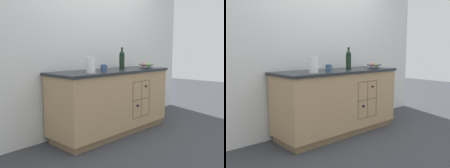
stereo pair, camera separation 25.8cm
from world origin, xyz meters
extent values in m
plane|color=#383A3F|center=(0.00, 0.00, 0.00)|extent=(14.00, 14.00, 0.00)
cube|color=silver|center=(0.00, 0.37, 1.27)|extent=(4.40, 0.06, 2.55)
cube|color=olive|center=(0.00, 0.00, 0.04)|extent=(1.75, 0.54, 0.09)
cube|color=tan|center=(0.00, 0.00, 0.47)|extent=(1.81, 0.60, 0.77)
cube|color=#23282D|center=(0.00, 0.00, 0.87)|extent=(1.85, 0.64, 0.03)
cube|color=olive|center=(0.28, -0.20, 0.48)|extent=(0.38, 0.01, 0.51)
cube|color=olive|center=(0.09, -0.25, 0.48)|extent=(0.02, 0.10, 0.51)
cube|color=olive|center=(0.48, -0.25, 0.48)|extent=(0.02, 0.10, 0.51)
cube|color=olive|center=(0.28, -0.25, 0.23)|extent=(0.38, 0.10, 0.02)
cube|color=olive|center=(0.28, -0.25, 0.48)|extent=(0.38, 0.10, 0.02)
cube|color=olive|center=(0.28, -0.25, 0.74)|extent=(0.38, 0.10, 0.02)
cube|color=olive|center=(0.28, -0.25, 0.48)|extent=(0.02, 0.10, 0.51)
cylinder|color=black|center=(0.19, -0.13, 0.40)|extent=(0.08, 0.21, 0.08)
cylinder|color=black|center=(0.19, -0.28, 0.40)|extent=(0.03, 0.09, 0.03)
cylinder|color=black|center=(0.38, -0.15, 0.66)|extent=(0.08, 0.18, 0.08)
cylinder|color=black|center=(0.38, -0.28, 0.66)|extent=(0.03, 0.08, 0.03)
cylinder|color=#4C5666|center=(0.62, -0.13, 0.90)|extent=(0.10, 0.10, 0.01)
cone|color=#4C5666|center=(0.62, -0.13, 0.93)|extent=(0.21, 0.21, 0.05)
torus|color=#4C5666|center=(0.62, -0.13, 0.94)|extent=(0.22, 0.22, 0.02)
sphere|color=#7FA838|center=(0.61, -0.17, 0.94)|extent=(0.08, 0.08, 0.08)
sphere|color=red|center=(0.59, -0.11, 0.93)|extent=(0.07, 0.07, 0.07)
sphere|color=red|center=(0.66, -0.14, 0.93)|extent=(0.07, 0.07, 0.07)
cylinder|color=white|center=(-0.54, -0.16, 0.99)|extent=(0.11, 0.11, 0.19)
torus|color=white|center=(-0.54, -0.16, 1.08)|extent=(0.11, 0.11, 0.01)
torus|color=white|center=(-0.48, -0.16, 1.00)|extent=(0.11, 0.01, 0.11)
cylinder|color=#385684|center=(-0.22, -0.06, 0.93)|extent=(0.07, 0.07, 0.09)
torus|color=#385684|center=(-0.18, -0.06, 0.94)|extent=(0.07, 0.01, 0.07)
cylinder|color=black|center=(0.18, -0.02, 1.00)|extent=(0.08, 0.08, 0.21)
sphere|color=black|center=(0.18, -0.02, 1.11)|extent=(0.07, 0.07, 0.07)
cylinder|color=black|center=(0.18, -0.02, 1.15)|extent=(0.03, 0.03, 0.09)
cylinder|color=black|center=(0.18, -0.02, 1.20)|extent=(0.03, 0.03, 0.01)
camera|label=1|loc=(-2.50, -2.39, 1.15)|focal=40.00mm
camera|label=2|loc=(-2.31, -2.57, 1.15)|focal=40.00mm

